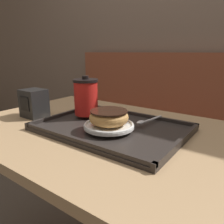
% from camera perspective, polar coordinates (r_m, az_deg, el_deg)
% --- Properties ---
extents(wall_behind, '(8.00, 0.05, 2.40)m').
position_cam_1_polar(wall_behind, '(1.74, 22.03, 20.84)').
color(wall_behind, '#7A6656').
rests_on(wall_behind, ground_plane).
extents(booth_bench, '(1.36, 0.44, 1.00)m').
position_cam_1_polar(booth_bench, '(1.76, 7.79, -7.70)').
color(booth_bench, brown).
rests_on(booth_bench, ground_plane).
extents(cafe_table, '(1.03, 0.69, 0.74)m').
position_cam_1_polar(cafe_table, '(0.84, -2.33, -14.35)').
color(cafe_table, tan).
rests_on(cafe_table, ground_plane).
extents(serving_tray, '(0.49, 0.35, 0.02)m').
position_cam_1_polar(serving_tray, '(0.75, -0.00, -4.17)').
color(serving_tray, '#282321').
rests_on(serving_tray, cafe_table).
extents(coffee_cup_front, '(0.10, 0.10, 0.15)m').
position_cam_1_polar(coffee_cup_front, '(0.85, -6.82, 3.98)').
color(coffee_cup_front, red).
rests_on(coffee_cup_front, serving_tray).
extents(plate_with_chocolate_donut, '(0.16, 0.16, 0.01)m').
position_cam_1_polar(plate_with_chocolate_donut, '(0.71, -0.81, -3.50)').
color(plate_with_chocolate_donut, white).
rests_on(plate_with_chocolate_donut, serving_tray).
extents(donut_chocolate_glazed, '(0.13, 0.13, 0.04)m').
position_cam_1_polar(donut_chocolate_glazed, '(0.70, -0.82, -1.27)').
color(donut_chocolate_glazed, tan).
rests_on(donut_chocolate_glazed, plate_with_chocolate_donut).
extents(spoon, '(0.04, 0.14, 0.01)m').
position_cam_1_polar(spoon, '(0.76, 8.41, -2.39)').
color(spoon, silver).
rests_on(spoon, serving_tray).
extents(napkin_dispenser, '(0.09, 0.09, 0.11)m').
position_cam_1_polar(napkin_dispenser, '(0.95, -19.72, 2.19)').
color(napkin_dispenser, black).
rests_on(napkin_dispenser, cafe_table).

